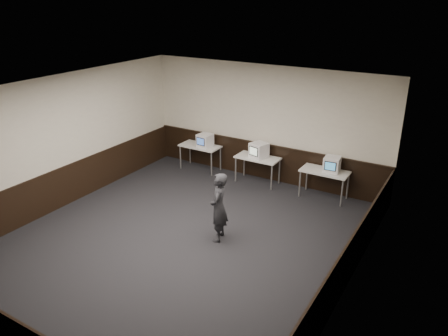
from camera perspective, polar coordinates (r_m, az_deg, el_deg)
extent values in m
plane|color=black|center=(9.53, -5.65, -9.42)|extent=(8.00, 8.00, 0.00)
plane|color=white|center=(8.32, -6.48, 9.73)|extent=(8.00, 8.00, 0.00)
plane|color=beige|center=(12.04, 5.41, 5.79)|extent=(7.00, 0.00, 7.00)
plane|color=beige|center=(11.15, -20.66, 3.09)|extent=(0.00, 8.00, 8.00)
plane|color=beige|center=(7.42, 16.35, -5.83)|extent=(0.00, 8.00, 8.00)
cube|color=black|center=(12.38, 5.19, 0.88)|extent=(6.98, 0.04, 1.00)
cube|color=black|center=(11.51, -19.87, -2.10)|extent=(0.04, 7.98, 1.00)
cube|color=black|center=(7.98, 15.35, -12.80)|extent=(0.04, 7.98, 1.00)
cube|color=black|center=(12.18, 5.23, 3.13)|extent=(6.98, 0.06, 0.04)
cube|color=silver|center=(12.88, -3.14, 2.88)|extent=(1.20, 0.60, 0.04)
cylinder|color=#999999|center=(13.12, -5.71, 1.42)|extent=(0.04, 0.04, 0.71)
cylinder|color=#999999|center=(12.53, -1.66, 0.52)|extent=(0.04, 0.04, 0.71)
cylinder|color=#999999|center=(13.49, -4.46, 2.07)|extent=(0.04, 0.04, 0.71)
cylinder|color=#999999|center=(12.92, -0.47, 1.22)|extent=(0.04, 0.04, 0.71)
cube|color=silver|center=(11.98, 4.43, 1.34)|extent=(1.20, 0.60, 0.04)
cylinder|color=#999999|center=(12.15, 1.53, -0.20)|extent=(0.04, 0.04, 0.71)
cylinder|color=#999999|center=(11.69, 6.23, -1.25)|extent=(0.04, 0.04, 0.71)
cylinder|color=#999999|center=(12.55, 2.65, 0.55)|extent=(0.04, 0.04, 0.71)
cylinder|color=#999999|center=(12.11, 7.23, -0.44)|extent=(0.04, 0.04, 0.71)
cube|color=silver|center=(11.33, 13.04, -0.44)|extent=(1.20, 0.60, 0.04)
cylinder|color=#999999|center=(11.41, 9.87, -2.05)|extent=(0.04, 0.04, 0.71)
cylinder|color=#999999|center=(11.12, 15.14, -3.21)|extent=(0.04, 0.04, 0.71)
cylinder|color=#999999|center=(11.85, 10.76, -1.20)|extent=(0.04, 0.04, 0.71)
cylinder|color=#999999|center=(11.56, 15.85, -2.28)|extent=(0.04, 0.04, 0.71)
cube|color=white|center=(12.70, -2.50, 3.62)|extent=(0.42, 0.43, 0.38)
cube|color=black|center=(12.54, -3.07, 3.47)|extent=(0.29, 0.04, 0.23)
cube|color=#3B62B0|center=(12.54, -3.10, 3.45)|extent=(0.25, 0.03, 0.19)
cube|color=white|center=(11.89, 4.59, 2.34)|extent=(0.51, 0.52, 0.41)
cube|color=black|center=(11.73, 3.88, 2.19)|extent=(0.30, 0.10, 0.25)
cube|color=beige|center=(11.73, 3.84, 2.18)|extent=(0.26, 0.07, 0.21)
cube|color=white|center=(11.25, 13.93, 0.49)|extent=(0.42, 0.44, 0.39)
cube|color=black|center=(11.05, 13.71, 0.23)|extent=(0.29, 0.04, 0.23)
cube|color=teal|center=(11.04, 13.70, 0.21)|extent=(0.25, 0.03, 0.19)
imported|color=#242429|center=(9.18, -0.69, -5.15)|extent=(0.52, 0.64, 1.52)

